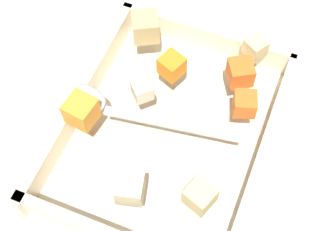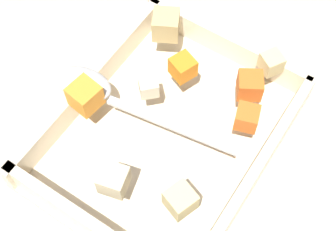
% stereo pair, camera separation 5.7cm
% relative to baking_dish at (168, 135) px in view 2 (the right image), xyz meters
% --- Properties ---
extents(ground_plane, '(4.00, 4.00, 0.00)m').
position_rel_baking_dish_xyz_m(ground_plane, '(0.00, -0.00, -0.02)').
color(ground_plane, '#BCB29E').
extents(baking_dish, '(0.31, 0.24, 0.05)m').
position_rel_baking_dish_xyz_m(baking_dish, '(0.00, 0.00, 0.00)').
color(baking_dish, beige).
rests_on(baking_dish, ground_plane).
extents(carrot_chunk_rim_edge, '(0.04, 0.04, 0.03)m').
position_rel_baking_dish_xyz_m(carrot_chunk_rim_edge, '(-0.09, 0.06, 0.05)').
color(carrot_chunk_rim_edge, orange).
rests_on(carrot_chunk_rim_edge, baking_dish).
extents(carrot_chunk_heap_side, '(0.03, 0.03, 0.03)m').
position_rel_baking_dish_xyz_m(carrot_chunk_heap_side, '(-0.06, -0.02, 0.05)').
color(carrot_chunk_heap_side, orange).
rests_on(carrot_chunk_heap_side, baking_dish).
extents(carrot_chunk_front_center, '(0.03, 0.03, 0.03)m').
position_rel_baking_dish_xyz_m(carrot_chunk_front_center, '(-0.05, 0.08, 0.05)').
color(carrot_chunk_front_center, orange).
rests_on(carrot_chunk_front_center, baking_dish).
extents(carrot_chunk_near_spoon, '(0.04, 0.04, 0.03)m').
position_rel_baking_dish_xyz_m(carrot_chunk_near_spoon, '(0.03, -0.09, 0.05)').
color(carrot_chunk_near_spoon, orange).
rests_on(carrot_chunk_near_spoon, baking_dish).
extents(potato_chunk_near_right, '(0.03, 0.03, 0.02)m').
position_rel_baking_dish_xyz_m(potato_chunk_near_right, '(-0.02, -0.04, 0.05)').
color(potato_chunk_near_right, beige).
rests_on(potato_chunk_near_right, baking_dish).
extents(potato_chunk_mid_right, '(0.03, 0.03, 0.02)m').
position_rel_baking_dish_xyz_m(potato_chunk_mid_right, '(-0.13, 0.07, 0.05)').
color(potato_chunk_mid_right, '#E0CC89').
rests_on(potato_chunk_mid_right, baking_dish).
extents(potato_chunk_back_center, '(0.04, 0.04, 0.03)m').
position_rel_baking_dish_xyz_m(potato_chunk_back_center, '(0.10, 0.00, 0.05)').
color(potato_chunk_back_center, beige).
rests_on(potato_chunk_back_center, baking_dish).
extents(potato_chunk_under_handle, '(0.04, 0.04, 0.03)m').
position_rel_baking_dish_xyz_m(potato_chunk_under_handle, '(-0.11, -0.07, 0.05)').
color(potato_chunk_under_handle, tan).
rests_on(potato_chunk_under_handle, baking_dish).
extents(potato_chunk_center, '(0.04, 0.04, 0.03)m').
position_rel_baking_dish_xyz_m(potato_chunk_center, '(0.08, 0.07, 0.05)').
color(potato_chunk_center, '#E0CC89').
rests_on(potato_chunk_center, baking_dish).
extents(serving_spoon, '(0.06, 0.24, 0.02)m').
position_rel_baking_dish_xyz_m(serving_spoon, '(0.02, -0.09, 0.05)').
color(serving_spoon, silver).
rests_on(serving_spoon, baking_dish).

